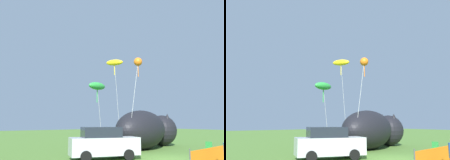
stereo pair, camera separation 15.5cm
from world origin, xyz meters
TOP-DOWN VIEW (x-y plane):
  - ground_plane at (0.00, 0.00)m, footprint 120.00×120.00m
  - parked_car at (-3.35, 2.34)m, footprint 4.62×3.07m
  - folding_chair at (4.32, -0.31)m, footprint 0.61×0.61m
  - inflatable_cat at (3.62, 5.18)m, footprint 9.12×5.17m
  - kite_green_fish at (-1.67, 5.48)m, footprint 2.28×1.44m
  - kite_orange_flower at (1.61, 4.14)m, footprint 2.19×0.93m
  - kite_yellow_hero at (2.61, 8.53)m, footprint 1.41×2.01m

SIDE VIEW (x-z plane):
  - ground_plane at x=0.00m, z-range 0.00..0.00m
  - folding_chair at x=4.32m, z-range 0.07..0.96m
  - parked_car at x=-3.35m, z-range -0.01..2.01m
  - inflatable_cat at x=3.62m, z-range -0.13..3.19m
  - kite_green_fish at x=-1.67m, z-range 2.39..7.90m
  - kite_orange_flower at x=1.61m, z-range 3.47..11.24m
  - kite_yellow_hero at x=2.61m, z-range 3.92..12.63m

